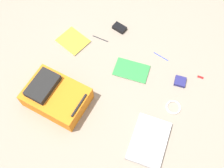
# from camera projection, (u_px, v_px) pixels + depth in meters

# --- Properties ---
(ground_plane) EXTENTS (4.08, 4.08, 0.00)m
(ground_plane) POSITION_uv_depth(u_px,v_px,m) (110.00, 87.00, 2.13)
(ground_plane) COLOR gray
(backpack) EXTENTS (0.35, 0.47, 0.19)m
(backpack) POSITION_uv_depth(u_px,v_px,m) (56.00, 96.00, 2.00)
(backpack) COLOR orange
(backpack) RESTS_ON ground_plane
(laptop) EXTENTS (0.40, 0.32, 0.03)m
(laptop) POSITION_uv_depth(u_px,v_px,m) (149.00, 141.00, 1.91)
(laptop) COLOR #929296
(laptop) RESTS_ON ground_plane
(book_comic) EXTENTS (0.24, 0.31, 0.01)m
(book_comic) POSITION_uv_depth(u_px,v_px,m) (131.00, 70.00, 2.19)
(book_comic) COLOR silver
(book_comic) RESTS_ON ground_plane
(book_blue) EXTENTS (0.23, 0.27, 0.02)m
(book_blue) POSITION_uv_depth(u_px,v_px,m) (73.00, 41.00, 2.32)
(book_blue) COLOR silver
(book_blue) RESTS_ON ground_plane
(cable_coil) EXTENTS (0.11, 0.11, 0.01)m
(cable_coil) POSITION_uv_depth(u_px,v_px,m) (173.00, 107.00, 2.04)
(cable_coil) COLOR silver
(cable_coil) RESTS_ON ground_plane
(power_brick) EXTENTS (0.08, 0.12, 0.03)m
(power_brick) POSITION_uv_depth(u_px,v_px,m) (119.00, 28.00, 2.37)
(power_brick) COLOR black
(power_brick) RESTS_ON ground_plane
(pen_black) EXTENTS (0.03, 0.15, 0.01)m
(pen_black) POSITION_uv_depth(u_px,v_px,m) (100.00, 38.00, 2.34)
(pen_black) COLOR black
(pen_black) RESTS_ON ground_plane
(pen_blue) EXTENTS (0.02, 0.14, 0.01)m
(pen_blue) POSITION_uv_depth(u_px,v_px,m) (161.00, 56.00, 2.25)
(pen_blue) COLOR #1933B2
(pen_blue) RESTS_ON ground_plane
(earbud_pouch) EXTENTS (0.11, 0.11, 0.03)m
(earbud_pouch) POSITION_uv_depth(u_px,v_px,m) (180.00, 81.00, 2.13)
(earbud_pouch) COLOR navy
(earbud_pouch) RESTS_ON ground_plane
(usb_stick) EXTENTS (0.03, 0.05, 0.01)m
(usb_stick) POSITION_uv_depth(u_px,v_px,m) (201.00, 77.00, 2.16)
(usb_stick) COLOR #B21919
(usb_stick) RESTS_ON ground_plane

